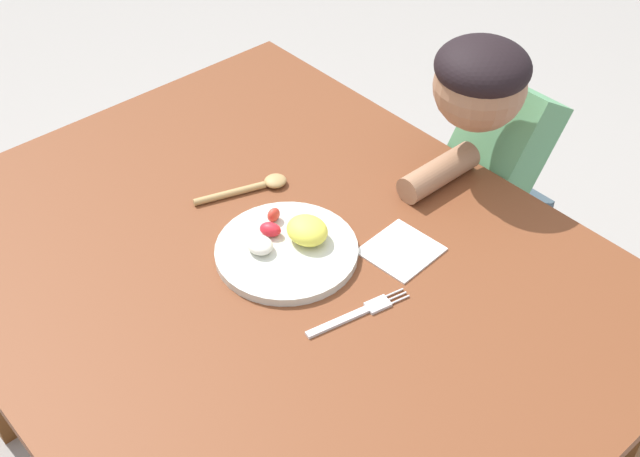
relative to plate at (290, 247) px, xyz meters
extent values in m
cube|color=brown|center=(0.00, -0.04, -0.03)|extent=(1.26, 0.99, 0.03)
cube|color=brown|center=(-0.55, 0.38, -0.38)|extent=(0.06, 0.06, 0.68)
cube|color=brown|center=(0.55, 0.38, -0.38)|extent=(0.06, 0.06, 0.68)
cylinder|color=silver|center=(0.00, -0.01, -0.01)|extent=(0.26, 0.26, 0.02)
ellipsoid|color=#EAE14B|center=(0.01, 0.04, 0.02)|extent=(0.08, 0.07, 0.04)
ellipsoid|color=red|center=(-0.07, 0.02, 0.02)|extent=(0.02, 0.03, 0.03)
ellipsoid|color=red|center=(-0.05, -0.01, 0.01)|extent=(0.05, 0.04, 0.03)
ellipsoid|color=white|center=(-0.03, -0.04, 0.01)|extent=(0.05, 0.04, 0.03)
cube|color=silver|center=(0.18, -0.05, -0.01)|extent=(0.04, 0.12, 0.01)
cube|color=silver|center=(0.20, 0.03, -0.01)|extent=(0.03, 0.05, 0.01)
cylinder|color=silver|center=(0.21, 0.06, -0.01)|extent=(0.01, 0.04, 0.00)
cylinder|color=silver|center=(0.20, 0.07, -0.01)|extent=(0.01, 0.04, 0.00)
cylinder|color=silver|center=(0.19, 0.07, -0.01)|extent=(0.01, 0.04, 0.00)
cylinder|color=tan|center=(-0.20, 0.02, -0.01)|extent=(0.06, 0.14, 0.01)
ellipsoid|color=tan|center=(-0.17, 0.11, -0.01)|extent=(0.05, 0.06, 0.02)
cube|color=#3C4C57|center=(0.04, 0.61, -0.45)|extent=(0.17, 0.13, 0.53)
cube|color=#599966|center=(0.04, 0.52, -0.05)|extent=(0.16, 0.28, 0.34)
sphere|color=#9E7051|center=(0.04, 0.44, 0.17)|extent=(0.18, 0.18, 0.18)
ellipsoid|color=black|center=(0.04, 0.44, 0.21)|extent=(0.18, 0.18, 0.10)
cylinder|color=#9E7051|center=(0.04, 0.35, 0.01)|extent=(0.06, 0.18, 0.06)
cube|color=white|center=(0.13, 0.15, -0.01)|extent=(0.13, 0.13, 0.00)
camera|label=1|loc=(0.82, -0.65, 0.98)|focal=45.38mm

